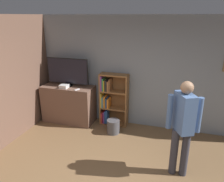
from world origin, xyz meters
TOP-DOWN VIEW (x-y plane):
  - wall_back at (0.00, 2.70)m, footprint 7.08×0.09m
  - wall_side_brick at (-2.57, 1.33)m, footprint 0.06×4.27m
  - tv_ledge at (-1.79, 2.34)m, footprint 1.32×0.59m
  - television at (-1.79, 2.39)m, footprint 1.10×0.22m
  - game_console at (-1.81, 2.20)m, footprint 0.20×0.21m
  - remote_loose at (-1.43, 2.14)m, footprint 0.09×0.14m
  - bookshelf at (-0.69, 2.52)m, footprint 0.71×0.28m
  - person at (1.02, 1.02)m, footprint 0.55×0.46m
  - waste_bin at (-0.49, 2.05)m, footprint 0.30×0.30m

SIDE VIEW (x-z plane):
  - waste_bin at x=-0.49m, z-range 0.00..0.33m
  - tv_ledge at x=-1.79m, z-range 0.00..0.96m
  - bookshelf at x=-0.69m, z-range 0.00..1.33m
  - remote_loose at x=-1.43m, z-range 0.96..0.99m
  - game_console at x=-1.81m, z-range 0.96..1.05m
  - person at x=1.02m, z-range 0.15..1.87m
  - television at x=-1.79m, z-range 0.98..1.69m
  - wall_side_brick at x=-2.57m, z-range 0.00..2.70m
  - wall_back at x=0.00m, z-range 0.00..2.70m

